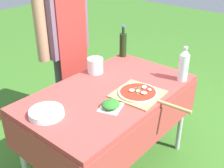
# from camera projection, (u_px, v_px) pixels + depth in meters

# --- Properties ---
(ground_plane) EXTENTS (12.00, 12.00, 0.00)m
(ground_plane) POSITION_uv_depth(u_px,v_px,m) (109.00, 167.00, 2.42)
(ground_plane) COLOR #386B23
(prep_table) EXTENTS (1.32, 0.79, 0.76)m
(prep_table) POSITION_uv_depth(u_px,v_px,m) (109.00, 100.00, 2.11)
(prep_table) COLOR #A83D38
(prep_table) RESTS_ON ground
(person_cook) EXTENTS (0.62, 0.24, 1.65)m
(person_cook) POSITION_uv_depth(u_px,v_px,m) (65.00, 36.00, 2.50)
(person_cook) COLOR #4C4C51
(person_cook) RESTS_ON ground
(pizza_on_peel) EXTENTS (0.34, 0.57, 0.05)m
(pizza_on_peel) POSITION_uv_depth(u_px,v_px,m) (140.00, 94.00, 2.00)
(pizza_on_peel) COLOR tan
(pizza_on_peel) RESTS_ON prep_table
(oil_bottle) EXTENTS (0.07, 0.07, 0.30)m
(oil_bottle) POSITION_uv_depth(u_px,v_px,m) (123.00, 44.00, 2.61)
(oil_bottle) COLOR black
(oil_bottle) RESTS_ON prep_table
(water_bottle) EXTENTS (0.08, 0.08, 0.28)m
(water_bottle) POSITION_uv_depth(u_px,v_px,m) (184.00, 65.00, 2.16)
(water_bottle) COLOR silver
(water_bottle) RESTS_ON prep_table
(herb_container) EXTENTS (0.20, 0.18, 0.05)m
(herb_container) POSITION_uv_depth(u_px,v_px,m) (111.00, 105.00, 1.85)
(herb_container) COLOR silver
(herb_container) RESTS_ON prep_table
(mixing_tub) EXTENTS (0.13, 0.13, 0.12)m
(mixing_tub) POSITION_uv_depth(u_px,v_px,m) (95.00, 66.00, 2.32)
(mixing_tub) COLOR silver
(mixing_tub) RESTS_ON prep_table
(plate_stack) EXTENTS (0.23, 0.23, 0.04)m
(plate_stack) POSITION_uv_depth(u_px,v_px,m) (46.00, 113.00, 1.77)
(plate_stack) COLOR white
(plate_stack) RESTS_ON prep_table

